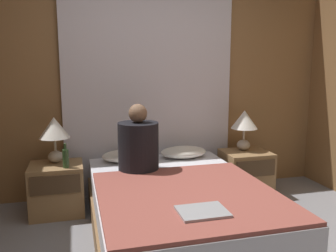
% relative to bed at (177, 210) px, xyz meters
% --- Properties ---
extents(wall_back, '(4.27, 0.06, 2.50)m').
position_rel_bed_xyz_m(wall_back, '(0.00, 1.16, 1.03)').
color(wall_back, olive).
rests_on(wall_back, ground_plane).
extents(curtain_panel, '(2.09, 0.02, 2.29)m').
position_rel_bed_xyz_m(curtain_panel, '(0.00, 1.09, 0.92)').
color(curtain_panel, silver).
rests_on(curtain_panel, ground_plane).
extents(bed, '(1.42, 2.08, 0.45)m').
position_rel_bed_xyz_m(bed, '(0.00, 0.00, 0.00)').
color(bed, olive).
rests_on(bed, ground_plane).
extents(nightstand_left, '(0.51, 0.46, 0.50)m').
position_rel_bed_xyz_m(nightstand_left, '(-1.02, 0.73, 0.03)').
color(nightstand_left, '#937047').
rests_on(nightstand_left, ground_plane).
extents(nightstand_right, '(0.51, 0.46, 0.50)m').
position_rel_bed_xyz_m(nightstand_right, '(1.02, 0.73, 0.03)').
color(nightstand_right, '#937047').
rests_on(nightstand_right, ground_plane).
extents(lamp_left, '(0.30, 0.30, 0.46)m').
position_rel_bed_xyz_m(lamp_left, '(-1.02, 0.81, 0.59)').
color(lamp_left, '#B2A899').
rests_on(lamp_left, nightstand_left).
extents(lamp_right, '(0.30, 0.30, 0.46)m').
position_rel_bed_xyz_m(lamp_right, '(1.02, 0.81, 0.59)').
color(lamp_right, '#B2A899').
rests_on(lamp_right, nightstand_right).
extents(pillow_left, '(0.51, 0.33, 0.12)m').
position_rel_bed_xyz_m(pillow_left, '(-0.31, 0.83, 0.29)').
color(pillow_left, silver).
rests_on(pillow_left, bed).
extents(pillow_right, '(0.51, 0.33, 0.12)m').
position_rel_bed_xyz_m(pillow_right, '(0.31, 0.83, 0.29)').
color(pillow_right, silver).
rests_on(pillow_right, bed).
extents(blanket_on_bed, '(1.36, 1.42, 0.03)m').
position_rel_bed_xyz_m(blanket_on_bed, '(0.00, -0.30, 0.24)').
color(blanket_on_bed, '#994C42').
rests_on(blanket_on_bed, bed).
extents(person_left_in_bed, '(0.38, 0.38, 0.65)m').
position_rel_bed_xyz_m(person_left_in_bed, '(-0.25, 0.45, 0.49)').
color(person_left_in_bed, black).
rests_on(person_left_in_bed, bed).
extents(beer_bottle_on_left_stand, '(0.06, 0.06, 0.24)m').
position_rel_bed_xyz_m(beer_bottle_on_left_stand, '(-0.92, 0.60, 0.37)').
color(beer_bottle_on_left_stand, '#2D4C28').
rests_on(beer_bottle_on_left_stand, nightstand_left).
extents(laptop_on_bed, '(0.33, 0.26, 0.02)m').
position_rel_bed_xyz_m(laptop_on_bed, '(-0.02, -0.68, 0.27)').
color(laptop_on_bed, '#9EA0A5').
rests_on(laptop_on_bed, blanket_on_bed).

